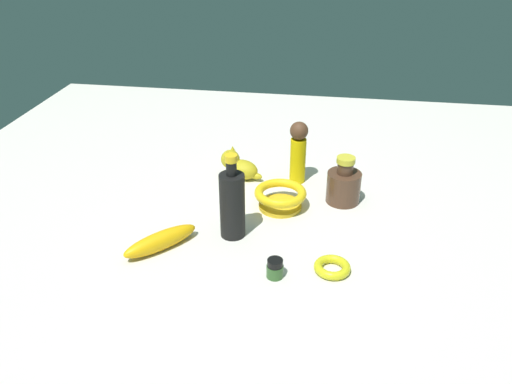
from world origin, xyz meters
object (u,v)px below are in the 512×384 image
bangle (332,267)px  banana (161,241)px  bottle_short (344,185)px  cat_figurine (238,166)px  bottle_tall (232,204)px  nail_polish_jar (275,268)px  person_figure_adult (298,151)px  bowl (280,196)px

bangle → banana: size_ratio=0.43×
bottle_short → cat_figurine: size_ratio=1.02×
bottle_tall → banana: 0.19m
nail_polish_jar → banana: bearing=77.6°
bottle_short → banana: size_ratio=0.69×
bottle_tall → banana: size_ratio=1.13×
cat_figurine → person_figure_adult: bearing=-89.1°
nail_polish_jar → bangle: 0.13m
bowl → bangle: bearing=-150.2°
bottle_short → person_figure_adult: person_figure_adult is taller
person_figure_adult → nail_polish_jar: bearing=178.9°
bangle → banana: 0.40m
cat_figurine → banana: bearing=163.6°
bottle_tall → cat_figurine: 0.31m
bottle_short → bottle_tall: 0.34m
nail_polish_jar → bottle_tall: size_ratio=0.20×
bangle → banana: (0.02, 0.40, 0.01)m
bottle_tall → bangle: 0.28m
person_figure_adult → bottle_short: bearing=-126.0°
banana → person_figure_adult: bearing=-174.6°
banana → bottle_short: bearing=166.7°
bowl → cat_figurine: size_ratio=1.07×
bottle_tall → bangle: bottle_tall is taller
nail_polish_jar → bottle_tall: bottle_tall is taller
nail_polish_jar → person_figure_adult: 0.46m
bowl → banana: bearing=132.2°
cat_figurine → bangle: bearing=-144.9°
person_figure_adult → bottle_tall: size_ratio=0.85×
bottle_short → cat_figurine: (0.09, 0.31, -0.01)m
bowl → bangle: bowl is taller
nail_polish_jar → bowl: 0.29m
bowl → nail_polish_jar: bearing=-175.6°
nail_polish_jar → bottle_tall: 0.20m
bowl → cat_figurine: cat_figurine is taller
bowl → cat_figurine: bearing=42.6°
nail_polish_jar → bangle: nail_polish_jar is taller
nail_polish_jar → bottle_tall: (0.15, 0.12, 0.07)m
bottle_short → banana: (-0.29, 0.42, -0.03)m
bowl → banana: size_ratio=0.73×
bottle_short → cat_figurine: 0.32m
person_figure_adult → banana: person_figure_adult is taller
cat_figurine → bottle_short: bearing=-107.1°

